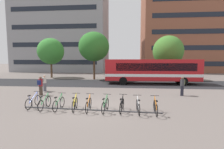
# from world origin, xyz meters

# --- Properties ---
(ground) EXTENTS (200.00, 200.00, 0.00)m
(ground) POSITION_xyz_m (0.00, 0.00, 0.00)
(ground) COLOR #6B605B
(bus_lane_asphalt) EXTENTS (80.00, 7.20, 0.01)m
(bus_lane_asphalt) POSITION_xyz_m (0.00, 11.10, 0.00)
(bus_lane_asphalt) COLOR #232326
(bus_lane_asphalt) RESTS_ON ground
(city_bus) EXTENTS (12.07, 2.77, 3.20)m
(city_bus) POSITION_xyz_m (5.35, 11.10, 1.78)
(city_bus) COLOR red
(city_bus) RESTS_ON ground
(bike_rack) EXTENTS (8.88, 0.55, 0.70)m
(bike_rack) POSITION_xyz_m (-0.14, -0.80, 0.09)
(bike_rack) COLOR #47474C
(bike_rack) RESTS_ON ground
(parked_bicycle_blue_0) EXTENTS (0.52, 1.72, 0.99)m
(parked_bicycle_blue_0) POSITION_xyz_m (-4.07, -0.47, 0.38)
(parked_bicycle_blue_0) COLOR black
(parked_bicycle_blue_0) RESTS_ON ground
(parked_bicycle_green_1) EXTENTS (0.52, 1.72, 0.99)m
(parked_bicycle_green_1) POSITION_xyz_m (-3.13, -0.73, 0.38)
(parked_bicycle_green_1) COLOR black
(parked_bicycle_green_1) RESTS_ON ground
(parked_bicycle_green_2) EXTENTS (0.52, 1.72, 0.99)m
(parked_bicycle_green_2) POSITION_xyz_m (-2.15, -0.81, 0.38)
(parked_bicycle_green_2) COLOR black
(parked_bicycle_green_2) RESTS_ON ground
(parked_bicycle_yellow_3) EXTENTS (0.52, 1.72, 0.99)m
(parked_bicycle_yellow_3) POSITION_xyz_m (-1.10, -0.81, 0.38)
(parked_bicycle_yellow_3) COLOR black
(parked_bicycle_yellow_3) RESTS_ON ground
(parked_bicycle_orange_4) EXTENTS (0.52, 1.72, 0.99)m
(parked_bicycle_orange_4) POSITION_xyz_m (-0.20, -0.91, 0.38)
(parked_bicycle_orange_4) COLOR black
(parked_bicycle_orange_4) RESTS_ON ground
(parked_bicycle_green_5) EXTENTS (0.52, 1.72, 0.99)m
(parked_bicycle_green_5) POSITION_xyz_m (0.86, -0.92, 0.38)
(parked_bicycle_green_5) COLOR black
(parked_bicycle_green_5) RESTS_ON ground
(parked_bicycle_black_6) EXTENTS (0.52, 1.72, 0.99)m
(parked_bicycle_black_6) POSITION_xyz_m (1.87, -0.88, 0.38)
(parked_bicycle_black_6) COLOR black
(parked_bicycle_black_6) RESTS_ON ground
(parked_bicycle_white_7) EXTENTS (0.52, 1.72, 0.99)m
(parked_bicycle_white_7) POSITION_xyz_m (2.84, -1.05, 0.38)
(parked_bicycle_white_7) COLOR black
(parked_bicycle_white_7) RESTS_ON ground
(parked_bicycle_orange_8) EXTENTS (0.52, 1.72, 0.99)m
(parked_bicycle_orange_8) POSITION_xyz_m (3.86, -1.11, 0.38)
(parked_bicycle_orange_8) COLOR black
(parked_bicycle_orange_8) RESTS_ON ground
(commuter_navy_pack_0) EXTENTS (0.35, 0.53, 1.68)m
(commuter_navy_pack_0) POSITION_xyz_m (-5.49, 3.11, 0.97)
(commuter_navy_pack_0) COLOR #47382D
(commuter_navy_pack_0) RESTS_ON ground
(commuter_olive_pack_1) EXTENTS (0.54, 0.61, 1.68)m
(commuter_olive_pack_1) POSITION_xyz_m (7.05, 4.06, 0.97)
(commuter_olive_pack_1) COLOR black
(commuter_olive_pack_1) RESTS_ON ground
(commuter_grey_pack_2) EXTENTS (0.58, 0.59, 1.61)m
(commuter_grey_pack_2) POSITION_xyz_m (-6.11, 4.94, 0.93)
(commuter_grey_pack_2) COLOR #565660
(commuter_grey_pack_2) RESTS_ON ground
(street_tree_0) EXTENTS (4.79, 4.79, 6.97)m
(street_tree_0) POSITION_xyz_m (8.72, 16.43, 4.53)
(street_tree_0) COLOR brown
(street_tree_0) RESTS_ON ground
(street_tree_1) EXTENTS (4.81, 4.81, 7.51)m
(street_tree_1) POSITION_xyz_m (-3.03, 15.08, 5.19)
(street_tree_1) COLOR brown
(street_tree_1) RESTS_ON ground
(street_tree_2) EXTENTS (4.49, 4.49, 6.86)m
(street_tree_2) POSITION_xyz_m (-11.03, 16.97, 4.60)
(street_tree_2) COLOR brown
(street_tree_2) RESTS_ON ground
(building_left_wing) EXTENTS (23.68, 12.53, 21.05)m
(building_left_wing) POSITION_xyz_m (-15.29, 33.82, 10.52)
(building_left_wing) COLOR gray
(building_left_wing) RESTS_ON ground
(building_right_wing) EXTENTS (24.82, 13.66, 25.51)m
(building_right_wing) POSITION_xyz_m (18.75, 35.20, 12.76)
(building_right_wing) COLOR brown
(building_right_wing) RESTS_ON ground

